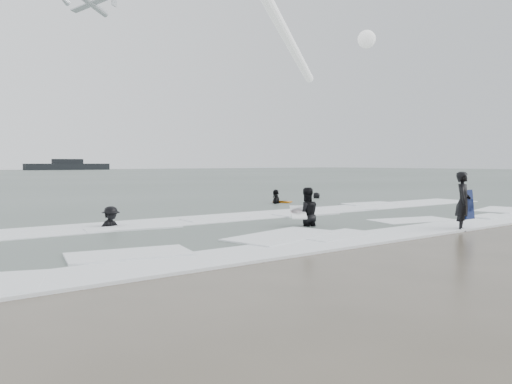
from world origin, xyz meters
TOP-DOWN VIEW (x-y plane):
  - ground at (0.00, 0.00)m, footprint 320.00×320.00m
  - surfer_centre at (3.77, -1.26)m, footprint 0.85×0.75m
  - surfer_wading at (0.24, 2.38)m, footprint 1.14×1.03m
  - surfer_breaker at (-5.32, 5.98)m, footprint 1.16×0.85m
  - surfer_right_near at (5.30, 10.49)m, footprint 1.16×1.12m
  - surfer_right_far at (9.62, 11.98)m, footprint 0.90×0.87m
  - surf_foam at (0.00, 3.70)m, footprint 30.03×9.06m
  - bodyboards at (3.22, 3.94)m, footprint 6.87×12.48m
  - vessel_horizon at (31.90, 147.43)m, footprint 24.67×4.41m
  - airshow_jet at (30.01, 44.35)m, footprint 42.53×34.12m

SIDE VIEW (x-z plane):
  - ground at x=0.00m, z-range 0.00..0.00m
  - surfer_centre at x=3.77m, z-range -0.97..0.97m
  - surfer_wading at x=0.24m, z-range -0.96..0.96m
  - surfer_breaker at x=-5.32m, z-range -0.80..0.80m
  - surfer_right_near at x=5.30m, z-range -0.97..0.97m
  - surfer_right_far at x=9.62m, z-range -0.78..0.78m
  - surf_foam at x=0.00m, z-range 0.00..0.08m
  - bodyboards at x=3.22m, z-range -0.13..1.12m
  - vessel_horizon at x=31.90m, z-range -0.42..2.93m
  - airshow_jet at x=30.01m, z-range 16.39..24.97m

